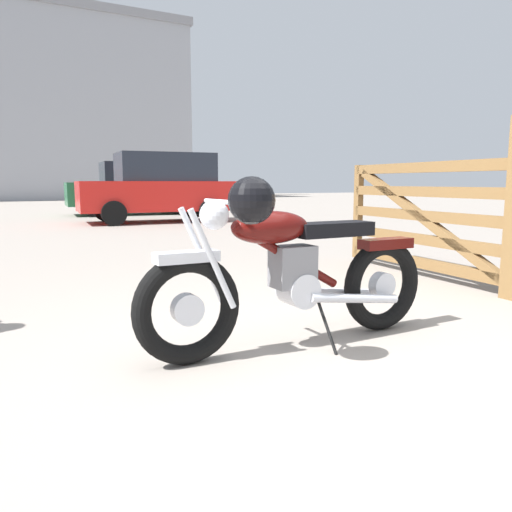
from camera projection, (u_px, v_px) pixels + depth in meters
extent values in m
plane|color=gray|center=(332.00, 361.00, 2.93)|extent=(80.00, 80.00, 0.00)
torus|color=black|center=(187.00, 309.00, 2.83)|extent=(0.64, 0.13, 0.64)
cylinder|color=silver|center=(187.00, 309.00, 2.83)|extent=(0.18, 0.09, 0.18)
torus|color=black|center=(382.00, 285.00, 3.51)|extent=(0.64, 0.13, 0.64)
cylinder|color=silver|center=(382.00, 285.00, 3.51)|extent=(0.18, 0.09, 0.18)
cube|color=silver|center=(186.00, 257.00, 2.79)|extent=(0.36, 0.14, 0.06)
cube|color=#4C0C0A|center=(386.00, 244.00, 3.48)|extent=(0.40, 0.14, 0.07)
cylinder|color=silver|center=(213.00, 260.00, 2.79)|extent=(0.29, 0.04, 0.58)
cylinder|color=silver|center=(202.00, 256.00, 2.92)|extent=(0.29, 0.04, 0.58)
sphere|color=silver|center=(214.00, 215.00, 2.84)|extent=(0.17, 0.17, 0.17)
cylinder|color=silver|center=(227.00, 202.00, 2.87)|extent=(0.05, 0.62, 0.03)
sphere|color=black|center=(252.00, 200.00, 2.60)|extent=(0.25, 0.25, 0.25)
cylinder|color=#4C0C0A|center=(287.00, 256.00, 3.10)|extent=(0.76, 0.08, 0.47)
ellipsoid|color=#4C0C0A|center=(271.00, 228.00, 3.02)|extent=(0.53, 0.24, 0.20)
cube|color=black|center=(332.00, 229.00, 3.24)|extent=(0.55, 0.22, 0.09)
cube|color=slate|center=(293.00, 266.00, 3.14)|extent=(0.27, 0.19, 0.26)
cylinder|color=silver|center=(298.00, 289.00, 3.18)|extent=(0.23, 0.21, 0.22)
cylinder|color=silver|center=(355.00, 298.00, 3.28)|extent=(0.70, 0.08, 0.14)
cylinder|color=silver|center=(336.00, 293.00, 3.45)|extent=(0.70, 0.08, 0.14)
cylinder|color=black|center=(326.00, 325.00, 3.10)|extent=(0.03, 0.24, 0.33)
cube|color=brown|center=(358.00, 212.00, 6.57)|extent=(0.08, 0.10, 1.20)
cube|color=brown|center=(420.00, 263.00, 5.55)|extent=(0.20, 2.40, 0.11)
cube|color=brown|center=(422.00, 239.00, 5.51)|extent=(0.20, 2.40, 0.11)
cube|color=brown|center=(423.00, 216.00, 5.48)|extent=(0.20, 2.40, 0.11)
cube|color=brown|center=(424.00, 192.00, 5.44)|extent=(0.20, 2.40, 0.11)
cube|color=brown|center=(425.00, 167.00, 5.40)|extent=(0.20, 2.40, 0.11)
cube|color=brown|center=(423.00, 218.00, 5.48)|extent=(0.19, 2.20, 1.08)
cylinder|color=black|center=(114.00, 213.00, 11.95)|extent=(0.61, 0.22, 0.60)
cylinder|color=black|center=(105.00, 210.00, 13.44)|extent=(0.61, 0.22, 0.60)
cylinder|color=black|center=(210.00, 211.00, 12.90)|extent=(0.61, 0.22, 0.60)
cylinder|color=black|center=(192.00, 208.00, 14.39)|extent=(0.61, 0.22, 0.60)
cube|color=red|center=(156.00, 196.00, 13.12)|extent=(3.98, 1.84, 0.76)
cube|color=#232833|center=(165.00, 167.00, 13.11)|extent=(2.48, 1.64, 0.72)
cylinder|color=black|center=(95.00, 207.00, 15.04)|extent=(0.63, 0.23, 0.62)
cylinder|color=black|center=(89.00, 204.00, 16.60)|extent=(0.63, 0.23, 0.62)
cylinder|color=black|center=(183.00, 205.00, 16.10)|extent=(0.63, 0.23, 0.62)
cylinder|color=black|center=(170.00, 203.00, 17.66)|extent=(0.63, 0.23, 0.62)
cube|color=#23663D|center=(135.00, 194.00, 16.30)|extent=(4.28, 1.94, 0.72)
cube|color=#232833|center=(134.00, 172.00, 16.20)|extent=(2.08, 1.66, 0.64)
cube|color=#9EA0A8|center=(11.00, 117.00, 33.41)|extent=(20.67, 14.71, 10.72)
cube|color=gray|center=(5.00, 28.00, 32.60)|extent=(20.98, 15.02, 0.50)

